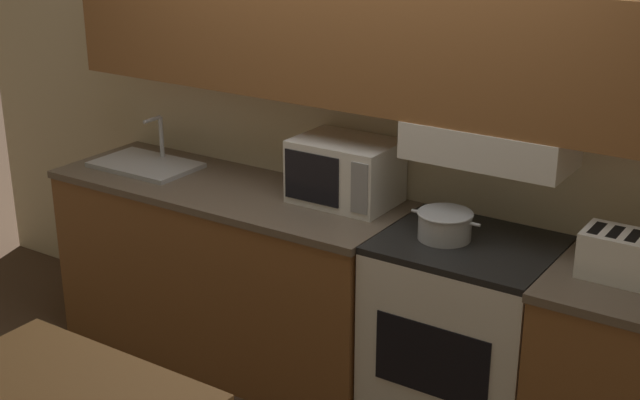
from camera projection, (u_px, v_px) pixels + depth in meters
ground_plane at (372, 362)px, 4.64m from camera, size 16.00×16.00×0.00m
wall_back at (376, 90)px, 4.07m from camera, size 5.57×0.38×2.55m
lower_counter_main at (230, 272)px, 4.56m from camera, size 1.86×0.67×0.94m
lower_counter_right_stub at (615, 387)px, 3.55m from camera, size 0.60×0.67×0.94m
stove_range at (463, 340)px, 3.90m from camera, size 0.73×0.63×0.94m
cooking_pot at (445, 224)px, 3.75m from camera, size 0.32×0.24×0.12m
microwave at (345, 171)px, 4.15m from camera, size 0.47×0.35×0.30m
toaster at (622, 255)px, 3.38m from camera, size 0.31×0.20×0.18m
sink_basin at (146, 164)px, 4.68m from camera, size 0.54×0.35×0.25m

